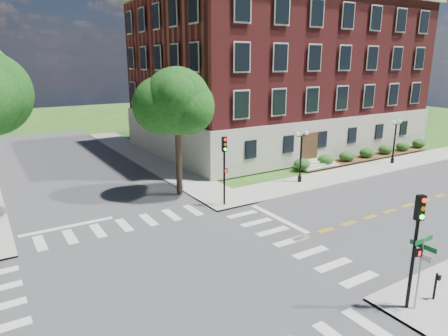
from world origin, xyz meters
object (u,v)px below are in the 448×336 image
twin_lamp_east (395,139)px  push_button_post (436,285)px  twin_lamp_west (301,153)px  street_sign_pole (421,259)px  traffic_signal_se (416,238)px  traffic_signal_ne (224,162)px

twin_lamp_east → push_button_post: bearing=-140.4°
twin_lamp_west → push_button_post: 17.26m
street_sign_pole → push_button_post: bearing=-2.1°
traffic_signal_se → push_button_post: traffic_signal_se is taller
traffic_signal_ne → street_sign_pole: traffic_signal_ne is taller
street_sign_pole → push_button_post: street_sign_pole is taller
twin_lamp_east → traffic_signal_se: bearing=-142.9°
traffic_signal_se → twin_lamp_east: bearing=37.1°
traffic_signal_ne → twin_lamp_east: 20.31m
traffic_signal_se → push_button_post: size_ratio=4.00×
traffic_signal_ne → twin_lamp_east: bearing=3.4°
twin_lamp_east → push_button_post: 24.57m
traffic_signal_se → traffic_signal_ne: same height
traffic_signal_ne → twin_lamp_west: traffic_signal_ne is taller
twin_lamp_west → push_button_post: twin_lamp_west is taller
traffic_signal_se → street_sign_pole: traffic_signal_se is taller
twin_lamp_west → twin_lamp_east: bearing=-0.6°
street_sign_pole → traffic_signal_ne: bearing=90.4°
traffic_signal_se → twin_lamp_east: (20.34, 15.36, -0.66)m
twin_lamp_west → twin_lamp_east: (12.04, -0.12, 0.00)m
traffic_signal_se → street_sign_pole: 0.92m
twin_lamp_east → street_sign_pole: bearing=-142.3°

